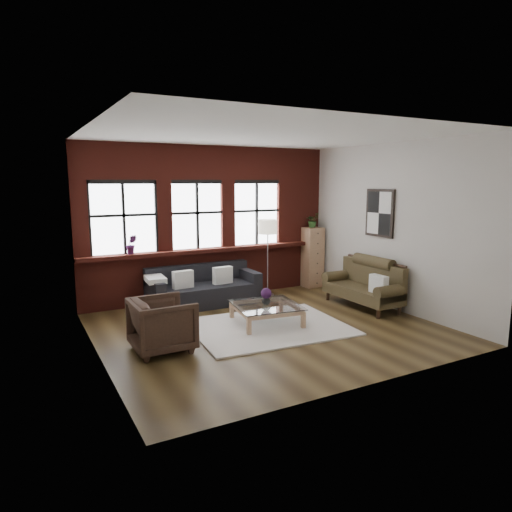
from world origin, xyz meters
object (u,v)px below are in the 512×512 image
dark_sofa (204,285)px  armchair (162,325)px  floor_lamp (268,255)px  vintage_settee (362,284)px  vase (266,300)px  drawer_chest (312,257)px  coffee_table (266,314)px

dark_sofa → armchair: (-1.49, -2.07, -0.01)m
armchair → floor_lamp: 3.71m
vintage_settee → vase: size_ratio=10.93×
vase → drawer_chest: 3.15m
dark_sofa → vase: dark_sofa is taller
dark_sofa → armchair: bearing=-125.7°
coffee_table → drawer_chest: (2.39, 2.04, 0.53)m
vintage_settee → armchair: bearing=-174.2°
coffee_table → floor_lamp: (1.03, 1.75, 0.73)m
vase → vintage_settee: bearing=1.3°
dark_sofa → coffee_table: bearing=-74.2°
coffee_table → floor_lamp: bearing=59.6°
armchair → floor_lamp: size_ratio=0.48×
dark_sofa → armchair: dark_sofa is taller
armchair → coffee_table: 2.01m
vase → floor_lamp: bearing=59.6°
vintage_settee → armchair: vintage_settee is taller
coffee_table → drawer_chest: bearing=40.4°
vintage_settee → coffee_table: size_ratio=1.61×
armchair → dark_sofa: bearing=-36.3°
coffee_table → floor_lamp: size_ratio=0.60×
vintage_settee → vase: bearing=-178.7°
drawer_chest → vase: bearing=-139.6°
dark_sofa → vase: bearing=-74.2°
vintage_settee → vase: vintage_settee is taller
floor_lamp → armchair: bearing=-144.6°
coffee_table → vase: (0.00, -0.00, 0.26)m
dark_sofa → vintage_settee: size_ratio=1.26×
coffee_table → vase: size_ratio=6.80×
armchair → drawer_chest: (4.36, 2.41, 0.31)m
armchair → coffee_table: armchair is taller
vintage_settee → dark_sofa: bearing=148.6°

